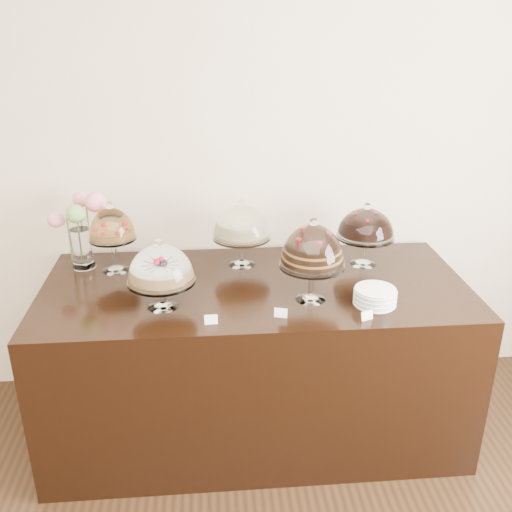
{
  "coord_description": "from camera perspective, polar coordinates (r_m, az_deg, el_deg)",
  "views": [
    {
      "loc": [
        -0.06,
        -0.21,
        2.19
      ],
      "look_at": [
        0.16,
        2.4,
        1.08
      ],
      "focal_mm": 40.0,
      "sensor_mm": 36.0,
      "label": 1
    }
  ],
  "objects": [
    {
      "name": "wall_back",
      "position": [
        3.28,
        -3.8,
        10.8
      ],
      "size": [
        5.0,
        0.04,
        3.0
      ],
      "primitive_type": "cube",
      "color": "beige",
      "rests_on": "ground"
    },
    {
      "name": "plate_stack",
      "position": [
        2.8,
        11.81,
        -4.0
      ],
      "size": [
        0.2,
        0.2,
        0.08
      ],
      "color": "white",
      "rests_on": "display_counter"
    },
    {
      "name": "cake_stand_cheesecake",
      "position": [
        3.11,
        -1.46,
        3.17
      ],
      "size": [
        0.32,
        0.32,
        0.38
      ],
      "color": "white",
      "rests_on": "display_counter"
    },
    {
      "name": "display_counter",
      "position": [
        3.19,
        -0.08,
        -10.13
      ],
      "size": [
        2.2,
        1.0,
        0.9
      ],
      "primitive_type": "cube",
      "color": "black",
      "rests_on": "ground"
    },
    {
      "name": "price_card_extra",
      "position": [
        2.64,
        2.49,
        -5.7
      ],
      "size": [
        0.06,
        0.03,
        0.04
      ],
      "primitive_type": "cube",
      "rotation": [
        -0.21,
        0.0,
        -0.28
      ],
      "color": "white",
      "rests_on": "display_counter"
    },
    {
      "name": "price_card_right",
      "position": [
        2.67,
        11.04,
        -5.86
      ],
      "size": [
        0.06,
        0.04,
        0.04
      ],
      "primitive_type": "cube",
      "rotation": [
        -0.21,
        0.0,
        0.37
      ],
      "color": "white",
      "rests_on": "display_counter"
    },
    {
      "name": "cake_stand_fruit_tart",
      "position": [
        3.13,
        -14.23,
        2.78
      ],
      "size": [
        0.25,
        0.25,
        0.39
      ],
      "color": "white",
      "rests_on": "display_counter"
    },
    {
      "name": "cake_stand_sugar_sponge",
      "position": [
        2.69,
        -9.53,
        -1.09
      ],
      "size": [
        0.32,
        0.32,
        0.35
      ],
      "color": "white",
      "rests_on": "display_counter"
    },
    {
      "name": "cake_stand_dark_choco",
      "position": [
        3.18,
        10.94,
        2.99
      ],
      "size": [
        0.32,
        0.32,
        0.36
      ],
      "color": "white",
      "rests_on": "display_counter"
    },
    {
      "name": "flower_vase",
      "position": [
        3.22,
        -17.13,
        2.95
      ],
      "size": [
        0.31,
        0.28,
        0.43
      ],
      "color": "white",
      "rests_on": "display_counter"
    },
    {
      "name": "price_card_left",
      "position": [
        2.6,
        -4.52,
        -6.35
      ],
      "size": [
        0.06,
        0.02,
        0.04
      ],
      "primitive_type": "cube",
      "rotation": [
        -0.21,
        0.0,
        0.04
      ],
      "color": "white",
      "rests_on": "display_counter"
    },
    {
      "name": "cake_stand_choco_layer",
      "position": [
        2.71,
        5.67,
        0.7
      ],
      "size": [
        0.32,
        0.32,
        0.42
      ],
      "color": "white",
      "rests_on": "display_counter"
    }
  ]
}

